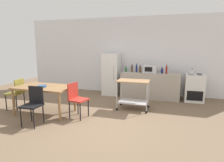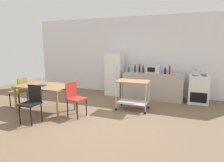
% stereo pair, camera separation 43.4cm
% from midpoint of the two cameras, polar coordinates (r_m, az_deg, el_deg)
% --- Properties ---
extents(ground_plane, '(12.00, 12.00, 0.00)m').
position_cam_midpoint_polar(ground_plane, '(4.71, -6.07, -12.23)').
color(ground_plane, brown).
extents(back_wall, '(8.40, 0.12, 2.90)m').
position_cam_midpoint_polar(back_wall, '(7.41, 3.37, 7.57)').
color(back_wall, white).
rests_on(back_wall, ground_plane).
extents(kitchen_counter, '(2.00, 0.64, 0.90)m').
position_cam_midpoint_polar(kitchen_counter, '(6.79, 9.51, -1.32)').
color(kitchen_counter, '#A89E8E').
rests_on(kitchen_counter, ground_plane).
extents(dining_table, '(1.50, 0.90, 0.75)m').
position_cam_midpoint_polar(dining_table, '(5.50, -21.77, -2.31)').
color(dining_table, olive).
rests_on(dining_table, ground_plane).
extents(chair_olive, '(0.43, 0.43, 0.89)m').
position_cam_midpoint_polar(chair_olive, '(6.23, -28.54, -2.86)').
color(chair_olive, olive).
rests_on(chair_olive, ground_plane).
extents(chair_red, '(0.47, 0.47, 0.89)m').
position_cam_midpoint_polar(chair_red, '(4.98, -13.05, -4.89)').
color(chair_red, '#B72D23').
rests_on(chair_red, ground_plane).
extents(chair_black, '(0.41, 0.41, 0.89)m').
position_cam_midpoint_polar(chair_black, '(4.86, -24.95, -6.00)').
color(chair_black, black).
rests_on(chair_black, ground_plane).
extents(stove_oven, '(0.60, 0.61, 0.92)m').
position_cam_midpoint_polar(stove_oven, '(6.79, 21.76, -1.90)').
color(stove_oven, white).
rests_on(stove_oven, ground_plane).
extents(refrigerator, '(0.60, 0.63, 1.55)m').
position_cam_midpoint_polar(refrigerator, '(7.15, -1.91, 2.05)').
color(refrigerator, white).
rests_on(refrigerator, ground_plane).
extents(kitchen_cart, '(0.91, 0.57, 0.85)m').
position_cam_midpoint_polar(kitchen_cart, '(5.48, 4.14, -2.69)').
color(kitchen_cart, '#A37A51').
rests_on(kitchen_cart, ground_plane).
extents(bottle_olive_oil, '(0.06, 0.06, 0.21)m').
position_cam_midpoint_polar(bottle_olive_oil, '(6.87, 2.42, 3.45)').
color(bottle_olive_oil, '#1E6628').
rests_on(bottle_olive_oil, kitchen_counter).
extents(bottle_hot_sauce, '(0.06, 0.06, 0.28)m').
position_cam_midpoint_polar(bottle_hot_sauce, '(6.86, 4.23, 3.74)').
color(bottle_hot_sauce, '#4C2D19').
rests_on(bottle_hot_sauce, kitchen_counter).
extents(bottle_sesame_oil, '(0.06, 0.06, 0.30)m').
position_cam_midpoint_polar(bottle_sesame_oil, '(6.83, 5.58, 3.72)').
color(bottle_sesame_oil, navy).
rests_on(bottle_sesame_oil, kitchen_counter).
extents(bottle_soy_sauce, '(0.07, 0.07, 0.26)m').
position_cam_midpoint_polar(bottle_soy_sauce, '(6.74, 6.63, 3.44)').
color(bottle_soy_sauce, '#4C2D19').
rests_on(bottle_soy_sauce, kitchen_counter).
extents(microwave, '(0.46, 0.35, 0.26)m').
position_cam_midpoint_polar(microwave, '(6.77, 9.56, 3.61)').
color(microwave, silver).
rests_on(microwave, kitchen_counter).
extents(bottle_wine, '(0.08, 0.08, 0.22)m').
position_cam_midpoint_polar(bottle_wine, '(6.63, 12.97, 2.99)').
color(bottle_wine, navy).
rests_on(bottle_wine, kitchen_counter).
extents(bottle_vinegar, '(0.06, 0.06, 0.31)m').
position_cam_midpoint_polar(bottle_vinegar, '(6.58, 14.24, 3.27)').
color(bottle_vinegar, maroon).
rests_on(bottle_vinegar, kitchen_counter).
extents(fruit_bowl, '(0.23, 0.23, 0.05)m').
position_cam_midpoint_polar(fruit_bowl, '(5.39, -22.44, -1.46)').
color(fruit_bowl, '#33598C').
rests_on(fruit_bowl, dining_table).
extents(kettle, '(0.24, 0.17, 0.19)m').
position_cam_midpoint_polar(kettle, '(6.60, 21.12, 2.64)').
color(kettle, silver).
rests_on(kettle, stove_oven).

